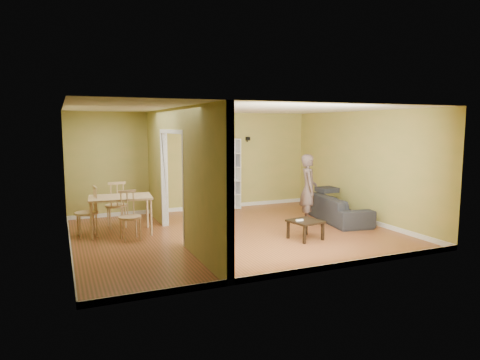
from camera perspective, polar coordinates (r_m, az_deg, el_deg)
name	(u,v)px	position (r m, az deg, el deg)	size (l,w,h in m)	color
room_shell	(235,172)	(8.88, -0.68, 1.07)	(6.50, 6.50, 6.50)	#AD5838
partition	(179,175)	(8.50, -8.18, 0.71)	(0.22, 5.50, 2.60)	tan
wall_speaker	(248,139)	(11.90, 1.06, 5.53)	(0.10, 0.10, 0.10)	black
sofa	(338,204)	(10.44, 12.90, -3.19)	(0.89, 2.09, 0.79)	black
person	(309,183)	(9.95, 9.13, -0.42)	(0.54, 0.69, 1.89)	slate
bookshelf	(224,174)	(11.60, -2.11, 0.81)	(0.81, 0.35, 1.91)	white
paper_box_navy_a	(225,190)	(11.61, -2.07, -1.39)	(0.43, 0.28, 0.22)	navy
paper_box_navy_b	(226,163)	(11.53, -1.91, 2.26)	(0.39, 0.25, 0.20)	navy
paper_box_navy_c	(225,155)	(11.51, -2.00, 3.37)	(0.42, 0.28, 0.22)	#161359
coffee_table	(305,223)	(8.65, 8.72, -5.71)	(0.58, 0.58, 0.39)	black
game_controller	(300,220)	(8.57, 7.94, -5.32)	(0.16, 0.04, 0.03)	white
dining_table	(120,200)	(9.28, -15.66, -2.60)	(1.27, 0.84, 0.79)	#D1BB86
chair_left	(87,212)	(9.31, -19.78, -3.98)	(0.47, 0.47, 1.03)	tan
chair_near	(130,216)	(8.74, -14.47, -4.63)	(0.45, 0.45, 0.98)	tan
chair_far	(116,204)	(9.92, -16.19, -3.10)	(0.48, 0.48, 1.05)	tan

